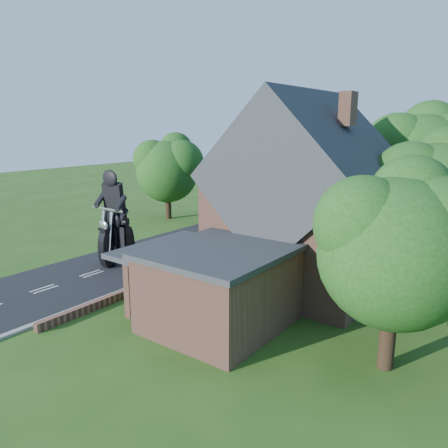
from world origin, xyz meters
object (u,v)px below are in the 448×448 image
Objects in this scene: motorcycle_lead at (117,251)px; motorcycle_follow at (121,253)px; garden_wall at (203,263)px; annex at (218,286)px; house at (305,205)px.

motorcycle_follow is (0.03, 0.28, -0.17)m from motorcycle_lead.
garden_wall is 14.44× the size of motorcycle_follow.
annex is 10.57m from motorcycle_follow.
motorcycle_follow is (-4.46, -2.65, 0.51)m from garden_wall.
annex reaches higher than garden_wall.
motorcycle_lead is 1.24× the size of motorcycle_follow.
house is at bearing -158.89° from motorcycle_follow.
house reaches higher than annex.
garden_wall is at bearing -146.54° from motorcycle_lead.
motorcycle_lead is (-4.49, -2.92, 0.68)m from garden_wall.
garden_wall is 5.40m from motorcycle_lead.
house is (6.19, 1.00, 4.14)m from garden_wall.
garden_wall is 3.12× the size of annex.
motorcycle_follow is (-10.03, 3.15, -1.06)m from annex.
annex is at bearing -46.16° from garden_wall.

